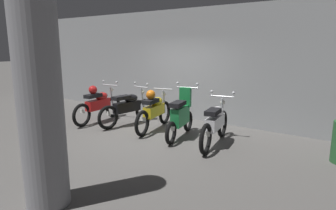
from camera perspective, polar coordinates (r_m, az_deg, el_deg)
ground_plane at (r=7.38m, az=-4.84°, el=-5.62°), size 80.00×80.00×0.00m
back_wall at (r=8.84m, az=3.94°, el=7.93°), size 16.00×0.30×3.25m
motorbike_slot_0 at (r=8.65m, az=-13.55°, el=0.23°), size 0.59×1.95×1.15m
motorbike_slot_1 at (r=8.17m, az=-7.94°, el=-0.46°), size 0.59×1.94×1.15m
motorbike_slot_2 at (r=7.60m, az=-2.71°, el=-1.00°), size 0.59×1.93×1.08m
motorbike_slot_3 at (r=6.97m, az=2.54°, el=-2.13°), size 0.59×1.67×1.29m
motorbike_slot_4 at (r=6.52m, az=9.31°, el=-3.54°), size 0.58×1.94×1.15m
support_pillar at (r=4.10m, az=-24.09°, el=2.92°), size 0.59×0.59×3.25m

